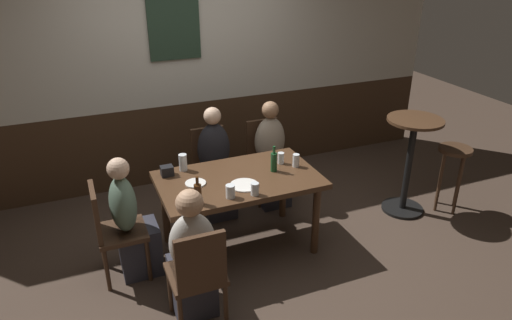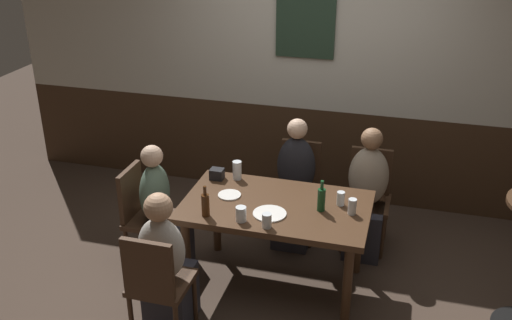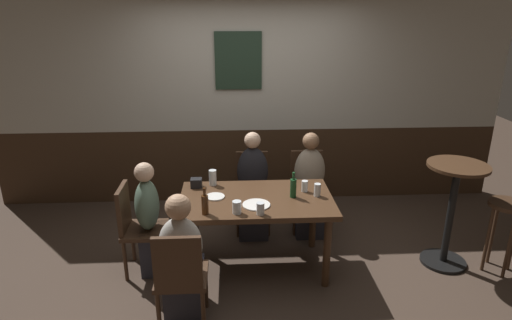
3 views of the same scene
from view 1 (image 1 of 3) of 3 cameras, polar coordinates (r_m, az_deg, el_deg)
name	(u,v)px [view 1 (image 1 of 3)]	position (r m, az deg, el deg)	size (l,w,h in m)	color
ground_plane	(240,246)	(4.56, -1.99, -10.44)	(12.00, 12.00, 0.00)	#423328
wall_back	(187,72)	(5.46, -8.42, 10.55)	(6.40, 0.13, 2.60)	#3D2819
dining_table	(239,187)	(4.22, -2.12, -3.26)	(1.43, 0.86, 0.74)	#472D1C
chair_mid_far	(211,164)	(5.00, -5.48, -0.53)	(0.40, 0.40, 0.88)	#422B1C
chair_left_near	(198,273)	(3.47, -7.08, -13.50)	(0.40, 0.40, 0.88)	#422B1C
chair_right_far	(265,155)	(5.20, 1.14, 0.61)	(0.40, 0.40, 0.88)	#422B1C
chair_head_west	(112,227)	(4.10, -17.20, -7.85)	(0.40, 0.40, 0.88)	#422B1C
person_mid_far	(216,171)	(4.87, -4.91, -1.36)	(0.34, 0.37, 1.17)	#2D2D38
person_left_near	(192,263)	(3.61, -7.79, -12.32)	(0.34, 0.37, 1.11)	#2D2D38
person_right_far	(271,162)	(5.07, 1.87, -0.23)	(0.34, 0.37, 1.15)	#2D2D38
person_head_west	(132,227)	(4.13, -14.87, -7.86)	(0.37, 0.34, 1.11)	#2D2D38
tumbler_short	(183,163)	(4.33, -8.89, -0.41)	(0.07, 0.07, 0.16)	silver
highball_clear	(296,161)	(4.37, 4.89, -0.15)	(0.06, 0.06, 0.12)	silver
beer_glass_half	(230,192)	(3.84, -3.14, -3.89)	(0.08, 0.08, 0.11)	silver
pint_glass_stout	(255,189)	(3.87, -0.15, -3.61)	(0.07, 0.07, 0.11)	silver
tumbler_water	(281,159)	(4.42, 3.05, 0.15)	(0.06, 0.06, 0.11)	silver
beer_bottle_green	(274,162)	(4.25, 2.21, -0.19)	(0.06, 0.06, 0.25)	#194723
beer_bottle_brown	(198,193)	(3.75, -7.10, -4.07)	(0.06, 0.06, 0.24)	#42230F
plate_white_large	(244,185)	(4.03, -1.45, -3.08)	(0.25, 0.25, 0.01)	white
plate_white_small	(196,183)	(4.10, -7.38, -2.81)	(0.18, 0.18, 0.01)	white
condiment_caddy	(167,171)	(4.27, -10.80, -1.31)	(0.11, 0.09, 0.09)	black
side_bar_table	(410,158)	(5.09, 18.23, 0.21)	(0.56, 0.56, 1.05)	black
bar_stool	(453,161)	(5.31, 22.92, -0.16)	(0.34, 0.34, 0.72)	#422B1C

